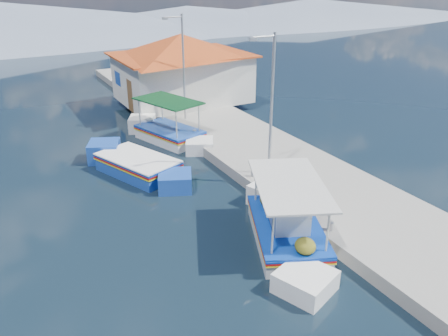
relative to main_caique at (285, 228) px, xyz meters
name	(u,v)px	position (x,y,z in m)	size (l,w,h in m)	color
ground	(194,230)	(-2.51, 2.13, -0.48)	(160.00, 160.00, 0.00)	black
quay	(247,145)	(3.39, 8.13, -0.23)	(5.00, 44.00, 0.50)	gray
bollards	(218,149)	(1.29, 7.38, 0.17)	(0.20, 17.20, 0.30)	#A5A8AD
main_caique	(285,228)	(0.00, 0.00, 0.00)	(4.17, 6.93, 2.50)	white
caique_green_canopy	(170,134)	(0.31, 11.33, -0.10)	(3.40, 6.54, 2.57)	white
caique_blue_hull	(138,166)	(-2.65, 7.92, -0.14)	(3.70, 6.52, 1.25)	#1B46A6
harbor_building	(182,66)	(3.68, 17.13, 2.29)	(10.49, 10.49, 4.40)	white
lamp_post_near	(270,99)	(2.00, 4.13, 3.37)	(1.21, 0.14, 6.00)	#A5A8AD
lamp_post_far	(182,62)	(2.00, 13.13, 3.37)	(1.21, 0.14, 6.00)	#A5A8AD
mountain_ridge	(68,21)	(4.03, 58.13, 1.56)	(171.40, 96.00, 5.50)	gray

